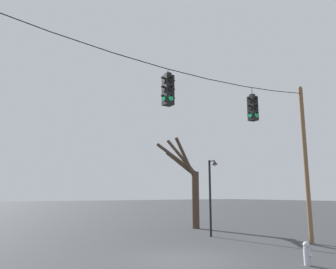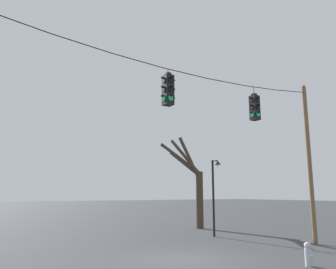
# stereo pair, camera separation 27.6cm
# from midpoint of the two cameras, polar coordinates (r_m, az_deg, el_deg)

# --- Properties ---
(ground_plane) EXTENTS (200.00, 200.00, 0.00)m
(ground_plane) POSITION_cam_midpoint_polar(r_m,az_deg,el_deg) (12.28, 2.42, -21.02)
(ground_plane) COLOR #383A3D
(utility_pole_right) EXTENTS (0.21, 0.21, 7.67)m
(utility_pole_right) POSITION_cam_midpoint_polar(r_m,az_deg,el_deg) (17.27, 22.44, -4.41)
(utility_pole_right) COLOR brown
(utility_pole_right) RESTS_ON ground_plane
(span_wire) EXTENTS (14.39, 0.03, 0.51)m
(span_wire) POSITION_cam_midpoint_polar(r_m,az_deg,el_deg) (12.79, 2.72, 11.19)
(span_wire) COLOR black
(traffic_light_over_intersection) EXTENTS (0.58, 0.58, 1.38)m
(traffic_light_over_intersection) POSITION_cam_midpoint_polar(r_m,az_deg,el_deg) (11.99, -0.67, 7.79)
(traffic_light_over_intersection) COLOR black
(traffic_light_near_right_pole) EXTENTS (0.58, 0.58, 1.50)m
(traffic_light_near_right_pole) POSITION_cam_midpoint_polar(r_m,az_deg,el_deg) (14.82, 14.03, 4.49)
(traffic_light_near_right_pole) COLOR black
(street_lamp) EXTENTS (0.38, 0.67, 4.15)m
(street_lamp) POSITION_cam_midpoint_polar(r_m,az_deg,el_deg) (18.44, 7.21, -8.49)
(street_lamp) COLOR black
(street_lamp) RESTS_ON ground_plane
(bare_tree) EXTENTS (2.57, 2.63, 6.11)m
(bare_tree) POSITION_cam_midpoint_polar(r_m,az_deg,el_deg) (22.79, 3.43, -8.47)
(bare_tree) COLOR #423326
(bare_tree) RESTS_ON ground_plane
(fire_hydrant) EXTENTS (0.22, 0.30, 0.75)m
(fire_hydrant) POSITION_cam_midpoint_polar(r_m,az_deg,el_deg) (12.14, 22.42, -18.58)
(fire_hydrant) COLOR silver
(fire_hydrant) RESTS_ON ground_plane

